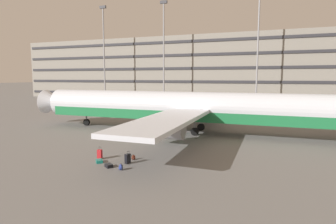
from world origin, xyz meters
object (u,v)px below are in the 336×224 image
at_px(backpack_red, 133,157).
at_px(backpack_large, 121,167).
at_px(suitcase_upright, 109,166).
at_px(airliner, 189,108).
at_px(suitcase_scuffed, 100,154).
at_px(suitcase_laid_flat, 99,161).
at_px(suitcase_navy, 128,158).

relative_size(backpack_red, backpack_large, 0.90).
bearing_deg(suitcase_upright, backpack_large, -14.39).
bearing_deg(backpack_large, suitcase_upright, 165.61).
bearing_deg(airliner, suitcase_scuffed, -105.00).
relative_size(airliner, suitcase_laid_flat, 51.57).
bearing_deg(suitcase_navy, suitcase_upright, -124.69).
distance_m(suitcase_upright, backpack_large, 1.21).
bearing_deg(suitcase_upright, backpack_red, 70.90).
bearing_deg(airliner, suitcase_laid_flat, -102.28).
bearing_deg(suitcase_laid_flat, suitcase_scuffed, 121.42).
bearing_deg(backpack_large, airliner, 87.78).
xyz_separation_m(suitcase_navy, suitcase_scuffed, (-2.71, 0.29, 0.01)).
distance_m(suitcase_laid_flat, suitcase_scuffed, 1.00).
distance_m(airliner, suitcase_upright, 15.29).
relative_size(suitcase_laid_flat, suitcase_scuffed, 0.84).
height_order(backpack_red, backpack_large, backpack_large).
height_order(airliner, backpack_red, airliner).
xyz_separation_m(airliner, suitcase_upright, (-1.75, -14.93, -2.81)).
bearing_deg(suitcase_scuffed, airliner, 75.00).
height_order(airliner, suitcase_scuffed, airliner).
distance_m(suitcase_scuffed, backpack_red, 2.77).
height_order(suitcase_navy, backpack_red, suitcase_navy).
xyz_separation_m(airliner, backpack_red, (-0.94, -12.58, -2.74)).
height_order(suitcase_scuffed, backpack_large, suitcase_scuffed).
distance_m(airliner, suitcase_scuffed, 14.07).
xyz_separation_m(airliner, suitcase_navy, (-0.87, -13.66, -2.52)).
xyz_separation_m(suitcase_laid_flat, suitcase_scuffed, (-0.49, 0.81, 0.30)).
xyz_separation_m(suitcase_navy, backpack_large, (0.28, -1.57, -0.19)).
bearing_deg(suitcase_scuffed, suitcase_upright, -40.52).
distance_m(backpack_red, backpack_large, 2.67).
height_order(suitcase_laid_flat, backpack_red, backpack_red).
height_order(suitcase_upright, suitcase_scuffed, suitcase_scuffed).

